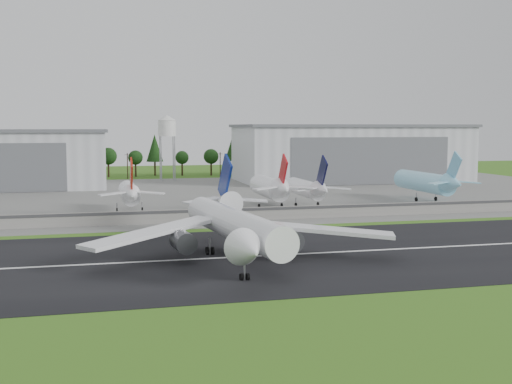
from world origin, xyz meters
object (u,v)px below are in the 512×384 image
object	(u,v)px
parked_jet_red_b	(272,188)
parked_jet_skyblue	(429,182)
parked_jet_red_a	(130,193)
parked_jet_navy	(309,188)
main_airliner	(235,232)

from	to	relation	value
parked_jet_red_b	parked_jet_skyblue	xyz separation A→B (m)	(53.74, 5.02, 0.11)
parked_jet_red_a	parked_jet_navy	bearing A→B (deg)	-0.00
parked_jet_navy	parked_jet_red_b	bearing A→B (deg)	179.58
parked_jet_red_b	parked_jet_skyblue	size ratio (longest dim) A/B	0.84
main_airliner	parked_jet_navy	world-z (taller)	main_airliner
parked_jet_navy	parked_jet_skyblue	bearing A→B (deg)	6.87
main_airliner	parked_jet_red_b	world-z (taller)	main_airliner
parked_jet_red_b	parked_jet_navy	xyz separation A→B (m)	(11.40, -0.08, -0.48)
main_airliner	parked_jet_skyblue	xyz separation A→B (m)	(79.13, 72.04, 1.55)
main_airliner	parked_jet_red_a	world-z (taller)	main_airliner
parked_jet_red_b	parked_jet_skyblue	world-z (taller)	parked_jet_skyblue
parked_jet_navy	parked_jet_skyblue	world-z (taller)	parked_jet_skyblue
parked_jet_red_a	parked_jet_skyblue	distance (m)	95.00
parked_jet_red_a	main_airliner	bearing A→B (deg)	-76.77
main_airliner	parked_jet_skyblue	distance (m)	107.02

